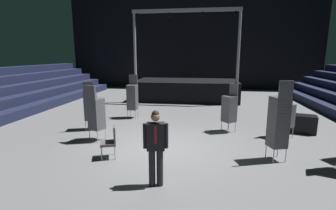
{
  "coord_description": "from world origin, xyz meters",
  "views": [
    {
      "loc": [
        1.18,
        -7.66,
        2.97
      ],
      "look_at": [
        0.06,
        0.05,
        1.4
      ],
      "focal_mm": 26.65,
      "sensor_mm": 36.0,
      "label": 1
    }
  ],
  "objects_px": {
    "man_with_tie": "(156,144)",
    "chair_stack_mid_left": "(286,115)",
    "equipment_road_case": "(303,124)",
    "stage_riser": "(186,89)",
    "chair_stack_front_left": "(132,97)",
    "chair_stack_rear_right": "(96,113)",
    "chair_stack_front_right": "(91,106)",
    "loose_chair_near_man": "(110,140)",
    "chair_stack_rear_left": "(229,108)",
    "chair_stack_rear_centre": "(279,121)"
  },
  "relations": [
    {
      "from": "chair_stack_mid_left",
      "to": "equipment_road_case",
      "type": "xyz_separation_m",
      "value": [
        0.89,
        0.74,
        -0.52
      ]
    },
    {
      "from": "chair_stack_rear_right",
      "to": "loose_chair_near_man",
      "type": "xyz_separation_m",
      "value": [
        1.02,
        -1.38,
        -0.45
      ]
    },
    {
      "from": "chair_stack_rear_centre",
      "to": "equipment_road_case",
      "type": "xyz_separation_m",
      "value": [
        1.77,
        2.89,
        -0.81
      ]
    },
    {
      "from": "chair_stack_mid_left",
      "to": "chair_stack_rear_centre",
      "type": "bearing_deg",
      "value": 23.25
    },
    {
      "from": "chair_stack_front_right",
      "to": "chair_stack_rear_left",
      "type": "height_order",
      "value": "chair_stack_front_right"
    },
    {
      "from": "man_with_tie",
      "to": "chair_stack_mid_left",
      "type": "distance_m",
      "value": 5.69
    },
    {
      "from": "chair_stack_rear_right",
      "to": "equipment_road_case",
      "type": "height_order",
      "value": "chair_stack_rear_right"
    },
    {
      "from": "chair_stack_mid_left",
      "to": "chair_stack_rear_right",
      "type": "relative_size",
      "value": 0.87
    },
    {
      "from": "chair_stack_mid_left",
      "to": "chair_stack_rear_right",
      "type": "xyz_separation_m",
      "value": [
        -6.65,
        -1.27,
        0.13
      ]
    },
    {
      "from": "loose_chair_near_man",
      "to": "man_with_tie",
      "type": "bearing_deg",
      "value": -152.4
    },
    {
      "from": "chair_stack_rear_left",
      "to": "chair_stack_rear_centre",
      "type": "bearing_deg",
      "value": 161.58
    },
    {
      "from": "man_with_tie",
      "to": "equipment_road_case",
      "type": "distance_m",
      "value": 6.87
    },
    {
      "from": "chair_stack_front_right",
      "to": "chair_stack_mid_left",
      "type": "height_order",
      "value": "chair_stack_front_right"
    },
    {
      "from": "chair_stack_rear_left",
      "to": "loose_chair_near_man",
      "type": "height_order",
      "value": "chair_stack_rear_left"
    },
    {
      "from": "chair_stack_rear_right",
      "to": "stage_riser",
      "type": "bearing_deg",
      "value": 95.45
    },
    {
      "from": "man_with_tie",
      "to": "chair_stack_front_left",
      "type": "xyz_separation_m",
      "value": [
        -2.32,
        6.09,
        0.01
      ]
    },
    {
      "from": "chair_stack_front_left",
      "to": "chair_stack_rear_centre",
      "type": "xyz_separation_m",
      "value": [
        5.44,
        -4.2,
        0.13
      ]
    },
    {
      "from": "chair_stack_rear_centre",
      "to": "chair_stack_rear_right",
      "type": "bearing_deg",
      "value": 152.74
    },
    {
      "from": "chair_stack_front_right",
      "to": "chair_stack_rear_left",
      "type": "distance_m",
      "value": 5.49
    },
    {
      "from": "chair_stack_mid_left",
      "to": "chair_stack_rear_centre",
      "type": "xyz_separation_m",
      "value": [
        -0.87,
        -2.15,
        0.29
      ]
    },
    {
      "from": "chair_stack_front_right",
      "to": "chair_stack_rear_left",
      "type": "xyz_separation_m",
      "value": [
        5.46,
        0.51,
        -0.04
      ]
    },
    {
      "from": "man_with_tie",
      "to": "chair_stack_rear_centre",
      "type": "height_order",
      "value": "chair_stack_rear_centre"
    },
    {
      "from": "stage_riser",
      "to": "equipment_road_case",
      "type": "relative_size",
      "value": 7.47
    },
    {
      "from": "chair_stack_rear_right",
      "to": "loose_chair_near_man",
      "type": "bearing_deg",
      "value": -32.14
    },
    {
      "from": "stage_riser",
      "to": "chair_stack_rear_left",
      "type": "bearing_deg",
      "value": -72.87
    },
    {
      "from": "loose_chair_near_man",
      "to": "chair_stack_front_right",
      "type": "bearing_deg",
      "value": 12.92
    },
    {
      "from": "man_with_tie",
      "to": "equipment_road_case",
      "type": "height_order",
      "value": "man_with_tie"
    },
    {
      "from": "man_with_tie",
      "to": "chair_stack_front_right",
      "type": "distance_m",
      "value": 5.25
    },
    {
      "from": "chair_stack_front_left",
      "to": "chair_stack_rear_centre",
      "type": "bearing_deg",
      "value": 145.53
    },
    {
      "from": "stage_riser",
      "to": "chair_stack_rear_right",
      "type": "relative_size",
      "value": 3.42
    },
    {
      "from": "chair_stack_front_left",
      "to": "chair_stack_mid_left",
      "type": "height_order",
      "value": "chair_stack_front_left"
    },
    {
      "from": "chair_stack_rear_centre",
      "to": "chair_stack_rear_left",
      "type": "bearing_deg",
      "value": 94.1
    },
    {
      "from": "chair_stack_front_left",
      "to": "loose_chair_near_man",
      "type": "relative_size",
      "value": 2.17
    },
    {
      "from": "chair_stack_front_left",
      "to": "chair_stack_mid_left",
      "type": "xyz_separation_m",
      "value": [
        6.31,
        -2.05,
        -0.17
      ]
    },
    {
      "from": "stage_riser",
      "to": "chair_stack_front_left",
      "type": "height_order",
      "value": "stage_riser"
    },
    {
      "from": "chair_stack_rear_centre",
      "to": "loose_chair_near_man",
      "type": "height_order",
      "value": "chair_stack_rear_centre"
    },
    {
      "from": "man_with_tie",
      "to": "loose_chair_near_man",
      "type": "distance_m",
      "value": 2.19
    },
    {
      "from": "man_with_tie",
      "to": "chair_stack_rear_left",
      "type": "xyz_separation_m",
      "value": [
        2.04,
        4.49,
        -0.07
      ]
    },
    {
      "from": "man_with_tie",
      "to": "chair_stack_mid_left",
      "type": "xyz_separation_m",
      "value": [
        4.0,
        4.04,
        -0.15
      ]
    },
    {
      "from": "chair_stack_rear_right",
      "to": "chair_stack_rear_centre",
      "type": "bearing_deg",
      "value": 12.7
    },
    {
      "from": "stage_riser",
      "to": "man_with_tie",
      "type": "relative_size",
      "value": 3.78
    },
    {
      "from": "chair_stack_front_right",
      "to": "chair_stack_rear_right",
      "type": "distance_m",
      "value": 1.44
    },
    {
      "from": "stage_riser",
      "to": "loose_chair_near_man",
      "type": "xyz_separation_m",
      "value": [
        -1.48,
        -10.18,
        -0.17
      ]
    },
    {
      "from": "chair_stack_mid_left",
      "to": "loose_chair_near_man",
      "type": "relative_size",
      "value": 1.81
    },
    {
      "from": "equipment_road_case",
      "to": "loose_chair_near_man",
      "type": "relative_size",
      "value": 0.95
    },
    {
      "from": "chair_stack_front_right",
      "to": "chair_stack_mid_left",
      "type": "distance_m",
      "value": 7.42
    },
    {
      "from": "chair_stack_front_right",
      "to": "chair_stack_rear_left",
      "type": "bearing_deg",
      "value": -7.45
    },
    {
      "from": "man_with_tie",
      "to": "chair_stack_rear_right",
      "type": "bearing_deg",
      "value": -56.32
    },
    {
      "from": "chair_stack_front_left",
      "to": "chair_stack_rear_right",
      "type": "bearing_deg",
      "value": 87.49
    },
    {
      "from": "loose_chair_near_man",
      "to": "chair_stack_mid_left",
      "type": "bearing_deg",
      "value": -86.6
    }
  ]
}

